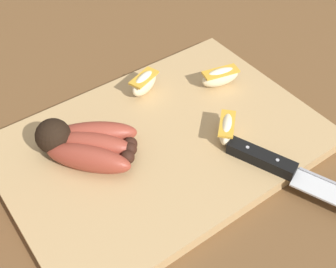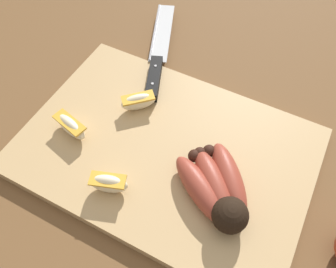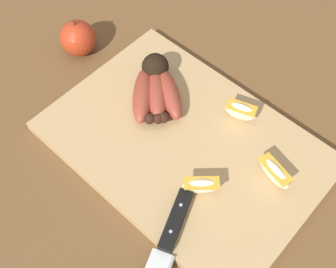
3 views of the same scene
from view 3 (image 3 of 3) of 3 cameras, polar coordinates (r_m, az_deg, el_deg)
ground_plane at (r=0.75m, az=3.34°, el=-1.38°), size 6.00×6.00×0.00m
cutting_board at (r=0.73m, az=2.21°, el=-1.46°), size 0.47×0.32×0.02m
banana_bunch at (r=0.77m, az=-1.59°, el=6.26°), size 0.15×0.14×0.05m
chefs_knife at (r=0.64m, az=-0.45°, el=-15.55°), size 0.13×0.27×0.02m
apple_wedge_near at (r=0.67m, az=4.56°, el=-7.02°), size 0.06×0.06×0.03m
apple_wedge_middle at (r=0.75m, az=9.86°, el=3.08°), size 0.06×0.04×0.04m
apple_wedge_far at (r=0.70m, az=14.27°, el=-5.08°), size 0.07×0.04×0.03m
whole_apple at (r=0.88m, az=-12.15°, el=12.63°), size 0.07×0.07×0.08m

